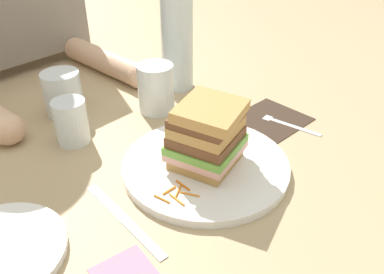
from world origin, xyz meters
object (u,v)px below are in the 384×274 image
Objects in this scene: napkin_dark at (271,119)px; juice_glass at (156,90)px; water_bottle at (177,36)px; knife at (126,221)px; empty_tumbler_1 at (63,94)px; fork at (281,121)px; empty_tumbler_0 at (71,122)px; sandwich at (206,136)px; main_plate at (205,166)px.

juice_glass reaches higher than napkin_dark.
napkin_dark is 0.25m from juice_glass.
napkin_dark is 0.29m from water_bottle.
juice_glass reaches higher than knife.
napkin_dark is 0.44m from empty_tumbler_1.
empty_tumbler_0 reaches higher than fork.
fork is at bearing -83.46° from napkin_dark.
empty_tumbler_1 is (-0.28, 0.34, 0.05)m from napkin_dark.
sandwich is 1.55× the size of empty_tumbler_0.
fork is 1.59× the size of juice_glass.
knife is (-0.17, 0.00, -0.01)m from main_plate.
juice_glass is at bearing -8.09° from empty_tumbler_0.
main_plate is 0.06m from sandwich.
sandwich reaches higher than empty_tumbler_1.
napkin_dark is 0.41m from empty_tumbler_0.
water_bottle reaches higher than empty_tumbler_0.
main_plate is 0.36m from water_bottle.
juice_glass reaches higher than empty_tumbler_1.
empty_tumbler_0 is at bearing -176.14° from water_bottle.
napkin_dark is 1.31× the size of juice_glass.
napkin_dark is (0.22, 0.01, -0.07)m from sandwich.
fork is 0.83× the size of knife.
sandwich is at bearing -177.29° from napkin_dark.
main_plate is at bearing -127.88° from water_bottle.
water_bottle reaches higher than main_plate.
water_bottle is at bearing 34.62° from knife.
fork reaches higher than napkin_dark.
napkin_dark is at bearing 96.54° from fork.
fork is (0.23, -0.01, -0.00)m from main_plate.
fork reaches higher than knife.
juice_glass is 1.21× the size of empty_tumbler_0.
main_plate is 0.24m from juice_glass.
water_bottle is at bearing 22.66° from juice_glass.
fork is at bearing -85.89° from water_bottle.
fork is at bearing -59.52° from juice_glass.
napkin_dark is 0.82× the size of fork.
sandwich is at bearing -112.69° from juice_glass.
main_plate is 0.27m from empty_tumbler_0.
water_bottle is at bearing 52.21° from sandwich.
empty_tumbler_0 reaches higher than napkin_dark.
empty_tumbler_0 is (-0.10, 0.25, -0.03)m from sandwich.
knife is at bearing 179.00° from main_plate.
sandwich reaches higher than main_plate.
empty_tumbler_1 is (-0.14, 0.13, -0.00)m from juice_glass.
sandwich is 0.47× the size of water_bottle.
sandwich reaches higher than fork.
main_plate reaches higher than napkin_dark.
fork is 0.59× the size of water_bottle.
fork is 1.93× the size of empty_tumbler_0.
empty_tumbler_0 is at bearing 141.89° from fork.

